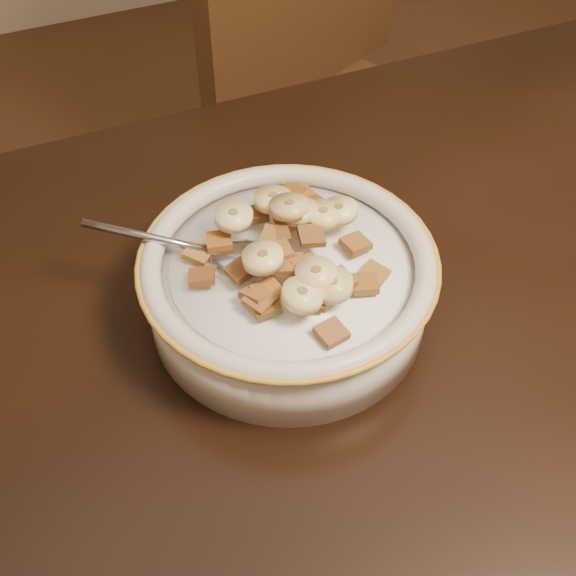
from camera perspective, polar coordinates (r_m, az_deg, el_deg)
name	(u,v)px	position (r m, az deg, el deg)	size (l,w,h in m)	color
table	(521,379)	(0.63, 17.95, -6.87)	(1.40, 0.90, 0.04)	black
chair	(356,134)	(1.21, 5.42, 11.99)	(0.46, 0.46, 1.04)	#3C2513
cereal_bowl	(288,290)	(0.59, 0.00, -0.17)	(0.23, 0.23, 0.05)	silver
milk	(288,267)	(0.57, 0.00, 1.68)	(0.19, 0.19, 0.00)	white
spoon	(243,258)	(0.58, -3.60, 2.40)	(0.04, 0.05, 0.01)	#969FAE
cereal_square_0	(374,274)	(0.57, 6.82, 1.11)	(0.02, 0.02, 0.01)	olive
cereal_square_1	(365,284)	(0.55, 6.07, 0.33)	(0.02, 0.02, 0.01)	brown
cereal_square_2	(356,244)	(0.58, 5.37, 3.52)	(0.02, 0.02, 0.01)	brown
cereal_square_3	(241,270)	(0.55, -3.75, 1.44)	(0.02, 0.02, 0.01)	brown
cereal_square_4	(307,267)	(0.54, 1.55, 1.66)	(0.02, 0.02, 0.01)	#986422
cereal_square_5	(202,277)	(0.56, -6.84, 0.90)	(0.02, 0.02, 0.01)	brown
cereal_square_6	(198,253)	(0.58, -7.12, 2.73)	(0.02, 0.02, 0.01)	brown
cereal_square_7	(274,238)	(0.57, -1.13, 3.99)	(0.02, 0.02, 0.01)	brown
cereal_square_8	(260,300)	(0.53, -2.20, -0.96)	(0.02, 0.02, 0.01)	brown
cereal_square_9	(257,294)	(0.54, -2.47, -0.48)	(0.02, 0.02, 0.01)	brown
cereal_square_10	(279,252)	(0.55, -0.75, 2.85)	(0.02, 0.02, 0.01)	brown
cereal_square_11	(312,299)	(0.54, 1.91, -0.87)	(0.02, 0.02, 0.01)	olive
cereal_square_12	(277,235)	(0.57, -0.84, 4.19)	(0.02, 0.02, 0.01)	brown
cereal_square_13	(291,194)	(0.63, 0.23, 7.42)	(0.02, 0.02, 0.01)	brown
cereal_square_14	(282,201)	(0.62, -0.51, 6.85)	(0.02, 0.02, 0.01)	brown
cereal_square_15	(300,194)	(0.63, 0.97, 7.42)	(0.02, 0.02, 0.01)	#93531A
cereal_square_16	(257,214)	(0.60, -2.48, 5.85)	(0.02, 0.02, 0.01)	brown
cereal_square_17	(288,221)	(0.59, -0.04, 5.28)	(0.02, 0.02, 0.01)	olive
cereal_square_18	(219,241)	(0.58, -5.46, 3.72)	(0.02, 0.02, 0.01)	brown
cereal_square_19	(311,236)	(0.57, 1.85, 4.13)	(0.02, 0.02, 0.01)	brown
cereal_square_20	(268,291)	(0.54, -1.62, -0.23)	(0.02, 0.02, 0.01)	#97521F
cereal_square_21	(290,265)	(0.54, 0.15, 1.86)	(0.02, 0.02, 0.01)	olive
cereal_square_22	(331,333)	(0.52, 3.46, -3.54)	(0.02, 0.02, 0.01)	brown
cereal_square_23	(312,203)	(0.62, 1.89, 6.73)	(0.02, 0.02, 0.01)	brown
cereal_square_24	(266,306)	(0.53, -1.79, -1.43)	(0.02, 0.02, 0.01)	brown
cereal_square_25	(339,281)	(0.55, 4.09, 0.54)	(0.02, 0.02, 0.01)	brown
banana_slice_0	(298,212)	(0.58, 0.82, 6.06)	(0.03, 0.03, 0.01)	#E6D98A
banana_slice_1	(302,295)	(0.52, 1.14, -0.57)	(0.03, 0.03, 0.01)	beige
banana_slice_2	(273,199)	(0.59, -1.21, 7.02)	(0.03, 0.03, 0.01)	#EDD775
banana_slice_3	(323,215)	(0.59, 2.78, 5.81)	(0.03, 0.03, 0.01)	#DFCD6F
banana_slice_4	(338,211)	(0.59, 4.01, 6.09)	(0.03, 0.03, 0.01)	#FFF4A7
banana_slice_5	(234,216)	(0.58, -4.32, 5.66)	(0.03, 0.03, 0.01)	beige
banana_slice_6	(332,285)	(0.53, 3.52, 0.22)	(0.03, 0.03, 0.01)	#CDBF77
banana_slice_7	(263,258)	(0.54, -2.00, 2.38)	(0.03, 0.03, 0.01)	beige
banana_slice_8	(289,207)	(0.58, 0.11, 6.42)	(0.03, 0.03, 0.01)	#D5C072
banana_slice_9	(316,274)	(0.53, 2.21, 1.13)	(0.03, 0.03, 0.01)	#FFDF99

